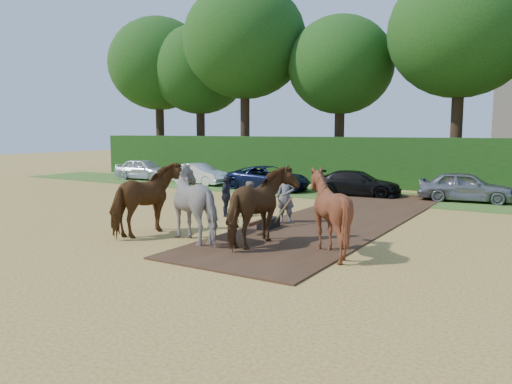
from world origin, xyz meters
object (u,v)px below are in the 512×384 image
object	(u,v)px
spectator_near	(251,203)
plough_team	(233,205)
spectator_far	(226,196)
parked_cars	(338,181)

from	to	relation	value
spectator_near	plough_team	size ratio (longest dim) A/B	0.21
spectator_near	spectator_far	distance (m)	2.10
spectator_far	plough_team	world-z (taller)	plough_team
spectator_near	plough_team	xyz separation A→B (m)	(1.07, -2.70, 0.37)
spectator_far	parked_cars	distance (m)	8.98
plough_team	spectator_near	bearing A→B (deg)	111.56
spectator_near	plough_team	world-z (taller)	plough_team
spectator_near	plough_team	distance (m)	2.92
parked_cars	spectator_near	bearing A→B (deg)	-85.77
spectator_near	plough_team	bearing A→B (deg)	-153.24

